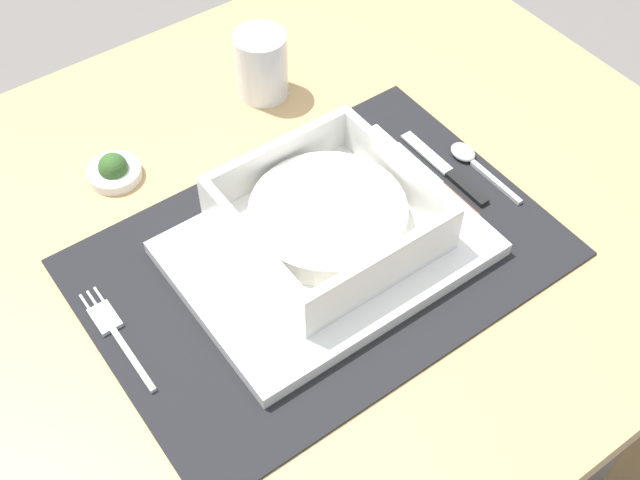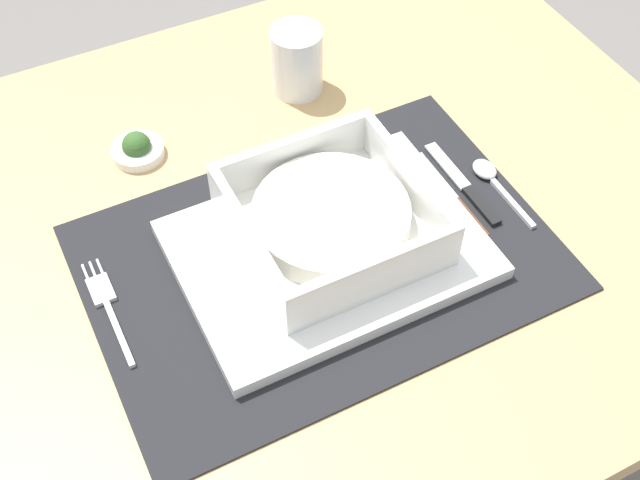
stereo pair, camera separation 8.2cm
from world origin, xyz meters
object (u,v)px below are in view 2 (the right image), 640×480
Objects in this scene: fork at (106,303)px; bread_knife at (454,200)px; spoon at (490,176)px; porridge_bowl at (331,219)px; dining_table at (287,279)px; condiment_saucer at (137,149)px; butter_knife at (466,188)px; drinking_glass at (297,63)px.

bread_knife reaches higher than fork.
spoon is 0.79× the size of bread_knife.
porridge_bowl reaches higher than spoon.
porridge_bowl reaches higher than dining_table.
dining_table is 7.22× the size of fork.
spoon is at bearing -32.72° from condiment_saucer.
spoon reaches higher than dining_table.
fork is 1.00× the size of bread_knife.
butter_knife is (-0.03, -0.00, -0.00)m from spoon.
porridge_bowl is at bearing 171.42° from bread_knife.
dining_table is 0.15m from porridge_bowl.
dining_table is 0.23m from butter_knife.
bread_knife is at bearing -75.20° from drinking_glass.
bread_knife is at bearing -161.36° from butter_knife.
porridge_bowl is 1.39× the size of butter_knife.
bread_knife is 0.26m from drinking_glass.
condiment_saucer reaches higher than bread_knife.
bread_knife is 0.36m from condiment_saucer.
bread_knife reaches higher than dining_table.
fork is 1.65× the size of drinking_glass.
butter_knife is 1.63× the size of drinking_glass.
drinking_glass reaches higher than fork.
butter_knife reaches higher than fork.
spoon reaches higher than bread_knife.
bread_knife is 2.29× the size of condiment_saucer.
porridge_bowl reaches higher than fork.
spoon is 0.27m from drinking_glass.
condiment_saucer is (-0.21, -0.02, -0.03)m from drinking_glass.
porridge_bowl reaches higher than condiment_saucer.
condiment_saucer is at bearing 66.93° from fork.
dining_table is 0.21m from bread_knife.
condiment_saucer is (-0.28, 0.23, 0.00)m from bread_knife.
dining_table is 7.18× the size of bread_knife.
bread_knife is (-0.02, -0.01, 0.00)m from butter_knife.
spoon reaches higher than butter_knife.
spoon is 1.81× the size of condiment_saucer.
drinking_glass is at bearing 100.22° from bread_knife.
fork is 1.26× the size of spoon.
drinking_glass is at bearing 6.53° from condiment_saucer.
dining_table is 0.23m from condiment_saucer.
drinking_glass is 1.38× the size of condiment_saucer.
drinking_glass is (-0.09, 0.24, 0.03)m from butter_knife.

